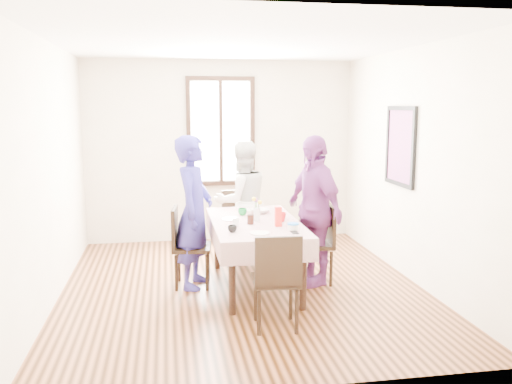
# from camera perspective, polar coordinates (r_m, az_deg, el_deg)

# --- Properties ---
(ground) EXTENTS (4.50, 4.50, 0.00)m
(ground) POSITION_cam_1_polar(r_m,az_deg,el_deg) (6.17, -1.45, -10.06)
(ground) COLOR black
(ground) RESTS_ON ground
(back_wall) EXTENTS (4.00, 0.00, 4.00)m
(back_wall) POSITION_cam_1_polar(r_m,az_deg,el_deg) (8.09, -3.77, 4.33)
(back_wall) COLOR beige
(back_wall) RESTS_ON ground
(right_wall) EXTENTS (0.00, 4.50, 4.50)m
(right_wall) POSITION_cam_1_polar(r_m,az_deg,el_deg) (6.46, 16.36, 2.73)
(right_wall) COLOR beige
(right_wall) RESTS_ON ground
(window_frame) EXTENTS (1.02, 0.06, 1.62)m
(window_frame) POSITION_cam_1_polar(r_m,az_deg,el_deg) (8.05, -3.78, 6.45)
(window_frame) COLOR black
(window_frame) RESTS_ON back_wall
(window_pane) EXTENTS (0.90, 0.02, 1.50)m
(window_pane) POSITION_cam_1_polar(r_m,az_deg,el_deg) (8.06, -3.79, 6.45)
(window_pane) COLOR white
(window_pane) RESTS_ON back_wall
(art_poster) EXTENTS (0.04, 0.76, 0.96)m
(art_poster) POSITION_cam_1_polar(r_m,az_deg,el_deg) (6.70, 15.17, 4.73)
(art_poster) COLOR red
(art_poster) RESTS_ON right_wall
(dining_table) EXTENTS (0.84, 1.65, 0.75)m
(dining_table) POSITION_cam_1_polar(r_m,az_deg,el_deg) (6.06, -0.08, -6.70)
(dining_table) COLOR black
(dining_table) RESTS_ON ground
(tablecloth) EXTENTS (0.96, 1.77, 0.01)m
(tablecloth) POSITION_cam_1_polar(r_m,az_deg,el_deg) (5.97, -0.08, -3.19)
(tablecloth) COLOR #520B15
(tablecloth) RESTS_ON dining_table
(chair_left) EXTENTS (0.47, 0.47, 0.91)m
(chair_left) POSITION_cam_1_polar(r_m,az_deg,el_deg) (6.12, -6.82, -5.85)
(chair_left) COLOR black
(chair_left) RESTS_ON ground
(chair_right) EXTENTS (0.46, 0.46, 0.91)m
(chair_right) POSITION_cam_1_polar(r_m,az_deg,el_deg) (6.24, 6.20, -5.54)
(chair_right) COLOR black
(chair_right) RESTS_ON ground
(chair_far) EXTENTS (0.48, 0.48, 0.91)m
(chair_far) POSITION_cam_1_polar(r_m,az_deg,el_deg) (7.12, -1.59, -3.61)
(chair_far) COLOR black
(chair_far) RESTS_ON ground
(chair_near) EXTENTS (0.45, 0.45, 0.91)m
(chair_near) POSITION_cam_1_polar(r_m,az_deg,el_deg) (4.98, 2.11, -9.35)
(chair_near) COLOR black
(chair_near) RESTS_ON ground
(person_left) EXTENTS (0.59, 0.72, 1.71)m
(person_left) POSITION_cam_1_polar(r_m,az_deg,el_deg) (6.03, -6.71, -2.14)
(person_left) COLOR navy
(person_left) RESTS_ON ground
(person_far) EXTENTS (0.90, 0.78, 1.58)m
(person_far) POSITION_cam_1_polar(r_m,az_deg,el_deg) (7.04, -1.58, -0.98)
(person_far) COLOR beige
(person_far) RESTS_ON ground
(person_right) EXTENTS (0.69, 1.08, 1.71)m
(person_right) POSITION_cam_1_polar(r_m,az_deg,el_deg) (6.14, 6.10, -1.92)
(person_right) COLOR #743176
(person_right) RESTS_ON ground
(mug_black) EXTENTS (0.11, 0.11, 0.07)m
(mug_black) POSITION_cam_1_polar(r_m,az_deg,el_deg) (5.45, -2.54, -3.93)
(mug_black) COLOR black
(mug_black) RESTS_ON tablecloth
(mug_flag) EXTENTS (0.15, 0.15, 0.10)m
(mug_flag) POSITION_cam_1_polar(r_m,az_deg,el_deg) (5.95, 2.75, -2.69)
(mug_flag) COLOR red
(mug_flag) RESTS_ON tablecloth
(mug_green) EXTENTS (0.14, 0.14, 0.08)m
(mug_green) POSITION_cam_1_polar(r_m,az_deg,el_deg) (6.28, -1.45, -2.13)
(mug_green) COLOR #0C7226
(mug_green) RESTS_ON tablecloth
(serving_bowl) EXTENTS (0.26, 0.26, 0.06)m
(serving_bowl) POSITION_cam_1_polar(r_m,az_deg,el_deg) (6.39, 0.43, -2.05)
(serving_bowl) COLOR white
(serving_bowl) RESTS_ON tablecloth
(juice_carton) EXTENTS (0.07, 0.07, 0.21)m
(juice_carton) POSITION_cam_1_polar(r_m,az_deg,el_deg) (5.71, 2.38, -2.63)
(juice_carton) COLOR red
(juice_carton) RESTS_ON tablecloth
(butter_tub) EXTENTS (0.12, 0.12, 0.06)m
(butter_tub) POSITION_cam_1_polar(r_m,az_deg,el_deg) (5.57, 3.98, -3.75)
(butter_tub) COLOR white
(butter_tub) RESTS_ON tablecloth
(jam_jar) EXTENTS (0.07, 0.07, 0.10)m
(jam_jar) POSITION_cam_1_polar(r_m,az_deg,el_deg) (5.81, -0.59, -2.95)
(jam_jar) COLOR black
(jam_jar) RESTS_ON tablecloth
(drinking_glass) EXTENTS (0.07, 0.07, 0.10)m
(drinking_glass) POSITION_cam_1_polar(r_m,az_deg,el_deg) (5.69, -2.18, -3.24)
(drinking_glass) COLOR silver
(drinking_glass) RESTS_ON tablecloth
(smartphone) EXTENTS (0.06, 0.13, 0.01)m
(smartphone) POSITION_cam_1_polar(r_m,az_deg,el_deg) (5.44, 4.14, -4.32)
(smartphone) COLOR black
(smartphone) RESTS_ON tablecloth
(flower_vase) EXTENTS (0.07, 0.07, 0.15)m
(flower_vase) POSITION_cam_1_polar(r_m,az_deg,el_deg) (5.97, 0.09, -2.39)
(flower_vase) COLOR silver
(flower_vase) RESTS_ON tablecloth
(plate_left) EXTENTS (0.20, 0.20, 0.01)m
(plate_left) POSITION_cam_1_polar(r_m,az_deg,el_deg) (6.05, -2.68, -2.90)
(plate_left) COLOR white
(plate_left) RESTS_ON tablecloth
(plate_far) EXTENTS (0.20, 0.20, 0.01)m
(plate_far) POSITION_cam_1_polar(r_m,az_deg,el_deg) (6.57, -0.82, -1.92)
(plate_far) COLOR white
(plate_far) RESTS_ON tablecloth
(plate_near) EXTENTS (0.20, 0.20, 0.01)m
(plate_near) POSITION_cam_1_polar(r_m,az_deg,el_deg) (5.39, 0.39, -4.40)
(plate_near) COLOR white
(plate_near) RESTS_ON tablecloth
(butter_lid) EXTENTS (0.12, 0.12, 0.01)m
(butter_lid) POSITION_cam_1_polar(r_m,az_deg,el_deg) (5.56, 3.98, -3.40)
(butter_lid) COLOR blue
(butter_lid) RESTS_ON butter_tub
(flower_bunch) EXTENTS (0.09, 0.09, 0.10)m
(flower_bunch) POSITION_cam_1_polar(r_m,az_deg,el_deg) (5.95, 0.09, -1.21)
(flower_bunch) COLOR yellow
(flower_bunch) RESTS_ON flower_vase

